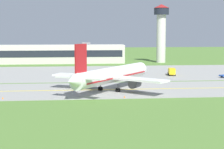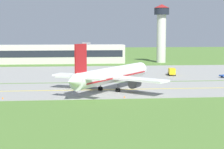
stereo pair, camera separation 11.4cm
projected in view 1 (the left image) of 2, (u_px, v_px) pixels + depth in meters
name	position (u px, v px, depth m)	size (l,w,h in m)	color
ground_plane	(108.00, 90.00, 104.78)	(500.00, 500.00, 0.00)	#517A33
taxiway_strip	(108.00, 90.00, 104.77)	(240.00, 28.00, 0.10)	gray
apron_pad	(124.00, 72.00, 147.31)	(140.00, 52.00, 0.10)	gray
taxiway_centreline	(108.00, 90.00, 104.77)	(220.00, 0.60, 0.01)	yellow
airplane_lead	(112.00, 75.00, 102.98)	(28.80, 34.39, 12.70)	white
service_truck_fuel	(172.00, 71.00, 137.51)	(3.04, 6.24, 2.60)	yellow
terminal_building	(61.00, 54.00, 187.07)	(60.18, 9.57, 9.89)	beige
control_tower	(161.00, 28.00, 190.44)	(7.60, 7.60, 27.97)	silver
traffic_cone_near_edge	(160.00, 81.00, 119.53)	(0.44, 0.44, 0.60)	orange
traffic_cone_mid_edge	(3.00, 98.00, 90.44)	(0.44, 0.44, 0.60)	orange
traffic_cone_far_edge	(125.00, 97.00, 92.25)	(0.44, 0.44, 0.60)	orange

